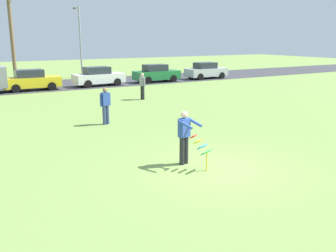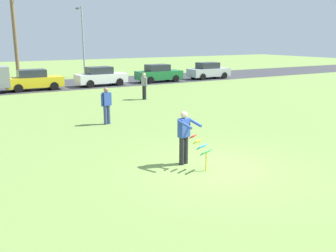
{
  "view_description": "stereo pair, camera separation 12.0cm",
  "coord_description": "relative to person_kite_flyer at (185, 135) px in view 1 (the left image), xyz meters",
  "views": [
    {
      "loc": [
        -6.93,
        -8.69,
        3.96
      ],
      "look_at": [
        -0.67,
        1.86,
        1.05
      ],
      "focal_mm": 39.81,
      "sensor_mm": 36.0,
      "label": 1
    },
    {
      "loc": [
        -6.83,
        -8.75,
        3.96
      ],
      "look_at": [
        -0.67,
        1.86,
        1.05
      ],
      "focal_mm": 39.81,
      "sensor_mm": 36.0,
      "label": 2
    }
  ],
  "objects": [
    {
      "name": "parked_car_yellow",
      "position": [
        -0.72,
        20.4,
        -0.18
      ],
      "size": [
        4.21,
        1.85,
        1.6
      ],
      "color": "yellow",
      "rests_on": "ground"
    },
    {
      "name": "person_walker_far",
      "position": [
        -0.07,
        6.62,
        -0.02
      ],
      "size": [
        0.56,
        0.29,
        1.73
      ],
      "color": "#384772",
      "rests_on": "ground"
    },
    {
      "name": "parked_car_white",
      "position": [
        4.71,
        20.4,
        -0.18
      ],
      "size": [
        4.26,
        1.95,
        1.6
      ],
      "color": "white",
      "rests_on": "ground"
    },
    {
      "name": "road_strip",
      "position": [
        0.67,
        22.8,
        -0.95
      ],
      "size": [
        120.0,
        8.0,
        0.01
      ],
      "primitive_type": "cube",
      "color": "#38383D",
      "rests_on": "ground"
    },
    {
      "name": "person_walker_near",
      "position": [
        4.69,
        12.21,
        -0.02
      ],
      "size": [
        0.26,
        0.57,
        1.73
      ],
      "color": "#26262B",
      "rests_on": "ground"
    },
    {
      "name": "parked_car_green",
      "position": [
        10.26,
        20.4,
        -0.18
      ],
      "size": [
        4.22,
        1.87,
        1.6
      ],
      "color": "#1E7238",
      "rests_on": "ground"
    },
    {
      "name": "kite_held",
      "position": [
        0.18,
        -0.71,
        -0.25
      ],
      "size": [
        0.58,
        0.72,
        1.07
      ],
      "color": "red",
      "rests_on": "ground"
    },
    {
      "name": "person_kite_flyer",
      "position": [
        0.0,
        0.0,
        0.0
      ],
      "size": [
        0.65,
        0.73,
        1.73
      ],
      "color": "#26262B",
      "rests_on": "ground"
    },
    {
      "name": "parked_car_silver",
      "position": [
        15.87,
        20.4,
        -0.18
      ],
      "size": [
        4.2,
        1.84,
        1.6
      ],
      "color": "silver",
      "rests_on": "ground"
    },
    {
      "name": "ground_plane",
      "position": [
        0.67,
        -0.84,
        -0.95
      ],
      "size": [
        120.0,
        120.0,
        0.0
      ],
      "primitive_type": "plane",
      "color": "olive"
    },
    {
      "name": "streetlight_pole",
      "position": [
        5.72,
        28.09,
        3.05
      ],
      "size": [
        0.24,
        1.65,
        7.0
      ],
      "color": "#9E9EA3",
      "rests_on": "ground"
    }
  ]
}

